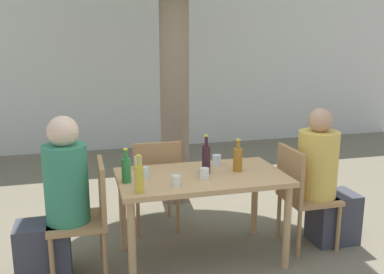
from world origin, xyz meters
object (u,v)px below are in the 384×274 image
at_px(patio_chair_0, 88,212).
at_px(drinking_glass_0, 138,163).
at_px(wine_bottle_1, 206,159).
at_px(oil_cruet_0, 139,178).
at_px(patio_chair_1, 301,191).
at_px(drinking_glass_1, 144,172).
at_px(person_seated_0, 56,208).
at_px(drinking_glass_2, 217,160).
at_px(drinking_glass_3, 176,181).
at_px(dining_table_front, 201,185).
at_px(green_bottle_3, 126,169).
at_px(amber_bottle_2, 238,159).
at_px(person_seated_1, 324,184).
at_px(drinking_glass_4, 204,174).
at_px(patio_chair_2, 156,180).

height_order(patio_chair_0, drinking_glass_0, patio_chair_0).
bearing_deg(wine_bottle_1, oil_cruet_0, -152.13).
relative_size(patio_chair_0, oil_cruet_0, 3.23).
xyz_separation_m(patio_chair_1, drinking_glass_1, (-1.37, 0.05, 0.27)).
bearing_deg(patio_chair_0, wine_bottle_1, 91.71).
xyz_separation_m(person_seated_0, drinking_glass_2, (1.34, 0.21, 0.21)).
bearing_deg(drinking_glass_1, drinking_glass_3, -52.11).
xyz_separation_m(patio_chair_1, drinking_glass_2, (-0.71, 0.21, 0.27)).
xyz_separation_m(wine_bottle_1, drinking_glass_1, (-0.51, 0.02, -0.08)).
height_order(dining_table_front, green_bottle_3, green_bottle_3).
bearing_deg(oil_cruet_0, amber_bottle_2, 19.39).
relative_size(wine_bottle_1, green_bottle_3, 1.20).
height_order(dining_table_front, drinking_glass_1, drinking_glass_1).
distance_m(person_seated_1, drinking_glass_0, 1.66).
bearing_deg(amber_bottle_2, wine_bottle_1, 178.00).
distance_m(dining_table_front, drinking_glass_4, 0.18).
height_order(patio_chair_0, green_bottle_3, green_bottle_3).
relative_size(patio_chair_1, person_seated_1, 0.73).
xyz_separation_m(patio_chair_0, amber_bottle_2, (1.23, 0.02, 0.33)).
bearing_deg(drinking_glass_3, drinking_glass_1, 127.89).
height_order(green_bottle_3, drinking_glass_3, green_bottle_3).
bearing_deg(person_seated_1, green_bottle_3, 91.08).
bearing_deg(patio_chair_1, drinking_glass_4, 97.16).
height_order(oil_cruet_0, drinking_glass_0, oil_cruet_0).
relative_size(wine_bottle_1, drinking_glass_4, 3.58).
relative_size(dining_table_front, patio_chair_0, 1.49).
relative_size(patio_chair_2, drinking_glass_0, 7.89).
relative_size(dining_table_front, wine_bottle_1, 4.20).
bearing_deg(drinking_glass_1, dining_table_front, -6.52).
height_order(patio_chair_0, person_seated_0, person_seated_0).
relative_size(person_seated_0, green_bottle_3, 4.74).
bearing_deg(patio_chair_1, drinking_glass_1, 87.80).
distance_m(person_seated_1, amber_bottle_2, 0.87).
distance_m(dining_table_front, drinking_glass_1, 0.48).
bearing_deg(amber_bottle_2, person_seated_1, -1.34).
bearing_deg(wine_bottle_1, patio_chair_2, 118.42).
relative_size(patio_chair_1, person_seated_0, 0.71).
distance_m(person_seated_0, person_seated_1, 2.29).
height_order(patio_chair_1, patio_chair_2, same).
height_order(person_seated_1, drinking_glass_4, person_seated_1).
relative_size(oil_cruet_0, drinking_glass_4, 3.12).
bearing_deg(amber_bottle_2, drinking_glass_1, 177.54).
xyz_separation_m(person_seated_1, drinking_glass_3, (-1.40, -0.21, 0.22)).
xyz_separation_m(dining_table_front, patio_chair_0, (-0.91, 0.00, -0.13)).
xyz_separation_m(patio_chair_2, drinking_glass_2, (0.47, -0.41, 0.27)).
bearing_deg(oil_cruet_0, green_bottle_3, 104.34).
distance_m(person_seated_0, drinking_glass_1, 0.71).
bearing_deg(patio_chair_2, person_seated_0, 35.41).
height_order(dining_table_front, drinking_glass_3, drinking_glass_3).
bearing_deg(patio_chair_2, oil_cruet_0, 73.08).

